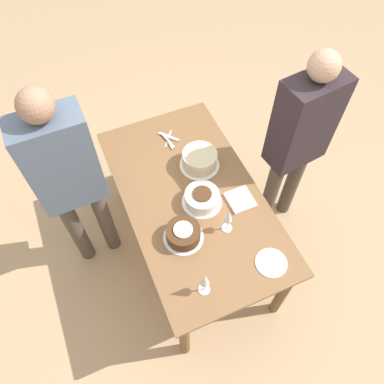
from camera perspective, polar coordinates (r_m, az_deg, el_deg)
ground_plane at (r=3.18m, az=0.00°, el=-8.26°), size 12.00×12.00×0.00m
dining_table at (r=2.60m, az=0.00°, el=-2.00°), size 1.60×0.88×0.77m
cake_center_white at (r=2.44m, az=1.53°, el=-0.94°), size 0.27×0.27×0.11m
cake_front_chocolate at (r=2.31m, az=-1.34°, el=-6.37°), size 0.25×0.25×0.11m
cake_back_decorated at (r=2.62m, az=1.17°, el=4.97°), size 0.28×0.28×0.12m
wine_glass_near at (r=2.27m, az=5.60°, el=-3.76°), size 0.07×0.07×0.21m
wine_glass_far at (r=2.09m, az=1.97°, el=-13.31°), size 0.07×0.07×0.21m
dessert_plate_right at (r=2.33m, az=11.98°, el=-10.52°), size 0.19×0.19×0.01m
fork_pile at (r=2.82m, az=-3.63°, el=8.13°), size 0.20×0.13×0.01m
napkin_stack at (r=2.50m, az=7.37°, el=-1.18°), size 0.17×0.16×0.02m
person_cutting at (r=2.41m, az=-18.36°, el=2.36°), size 0.23×0.40×1.69m
person_watching at (r=2.62m, az=16.04°, el=8.11°), size 0.27×0.42×1.66m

